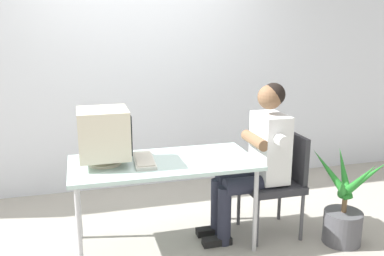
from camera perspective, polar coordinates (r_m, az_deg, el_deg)
The scene contains 8 objects.
ground_plane at distance 3.57m, azimuth -3.72°, elevation -15.50°, with size 12.00×12.00×0.00m, color #9E998E.
wall_back at distance 4.55m, azimuth -3.90°, elevation 10.68°, with size 8.00×0.10×3.00m, color silver.
desk at distance 3.30m, azimuth -3.90°, elevation -5.38°, with size 1.45×0.70×0.72m.
crt_monitor at distance 3.20m, azimuth -11.93°, elevation -0.80°, with size 0.38×0.37×0.43m.
keyboard at distance 3.26m, azimuth -6.55°, elevation -4.37°, with size 0.18×0.42×0.03m.
office_chair at distance 3.63m, azimuth 11.63°, elevation -6.60°, with size 0.46×0.46×0.87m.
person_seated at distance 3.48m, azimuth 8.95°, elevation -3.70°, with size 0.71×0.56×1.30m.
potted_plant at distance 3.67m, azimuth 20.07°, elevation -10.43°, with size 0.65×0.62×0.79m.
Camera 1 is at (-0.61, -3.05, 1.75)m, focal length 39.07 mm.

